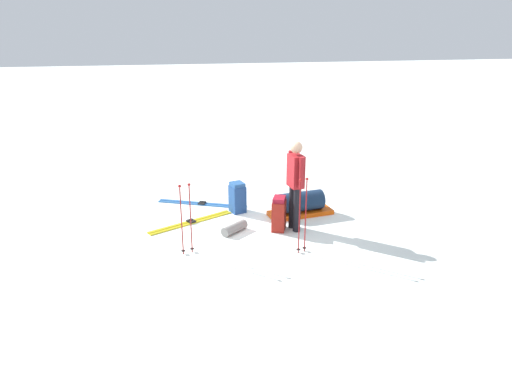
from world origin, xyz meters
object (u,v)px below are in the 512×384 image
ski_pair_near (191,222)px  ski_pair_far (202,204)px  ski_poles_planted_near (303,212)px  backpack_large_dark (279,214)px  skier_standing (296,181)px  sleeping_mat_rolled (234,228)px  ski_poles_planted_far (186,215)px  gear_sled (301,204)px  backpack_bright (237,198)px

ski_pair_near → ski_pair_far: bearing=-108.3°
ski_poles_planted_near → backpack_large_dark: bearing=-81.9°
skier_standing → ski_poles_planted_near: bearing=80.8°
ski_pair_near → sleeping_mat_rolled: sleeping_mat_rolled is taller
ski_poles_planted_near → sleeping_mat_rolled: 1.56m
skier_standing → ski_poles_planted_far: (2.05, 0.58, -0.27)m
skier_standing → gear_sled: skier_standing is taller
backpack_bright → ski_poles_planted_far: (1.16, 1.67, 0.38)m
backpack_large_dark → sleeping_mat_rolled: backpack_large_dark is taller
backpack_large_dark → ski_poles_planted_far: 1.90m
ski_poles_planted_far → sleeping_mat_rolled: (-0.92, -0.66, -0.60)m
ski_poles_planted_far → sleeping_mat_rolled: 1.28m
backpack_large_dark → backpack_bright: size_ratio=1.03×
gear_sled → sleeping_mat_rolled: 1.58m
backpack_large_dark → ski_poles_planted_near: (-0.14, 0.98, 0.41)m
ski_poles_planted_near → ski_poles_planted_far: bearing=-11.0°
ski_pair_near → backpack_bright: 1.10m
ski_poles_planted_near → skier_standing: bearing=-99.2°
ski_pair_far → backpack_large_dark: bearing=127.8°
ski_poles_planted_near → sleeping_mat_rolled: (0.98, -1.03, -0.64)m
backpack_large_dark → ski_poles_planted_near: 1.07m
sleeping_mat_rolled → ski_pair_far: bearing=-74.8°
ski_pair_far → backpack_large_dark: backpack_large_dark is taller
backpack_bright → ski_poles_planted_far: 2.07m
ski_pair_far → ski_poles_planted_near: 3.07m
ski_pair_near → ski_poles_planted_near: size_ratio=1.28×
backpack_large_dark → gear_sled: bearing=-134.6°
backpack_bright → sleeping_mat_rolled: 1.07m
backpack_bright → ski_poles_planted_near: ski_poles_planted_near is taller
backpack_bright → sleeping_mat_rolled: backpack_bright is taller
backpack_large_dark → ski_poles_planted_near: size_ratio=0.49×
ski_poles_planted_near → backpack_bright: bearing=-70.1°
ski_pair_far → gear_sled: 2.16m
backpack_bright → skier_standing: bearing=129.2°
skier_standing → sleeping_mat_rolled: size_ratio=3.09×
ski_pair_near → ski_pair_far: same height
gear_sled → sleeping_mat_rolled: (1.46, 0.58, -0.13)m
ski_pair_near → backpack_bright: bearing=-159.0°
ski_pair_near → backpack_large_dark: backpack_large_dark is taller
ski_pair_far → backpack_bright: backpack_bright is taller
ski_pair_far → ski_poles_planted_far: ski_poles_planted_far is taller
skier_standing → ski_pair_far: bearing=-46.9°
skier_standing → backpack_bright: bearing=-50.8°
ski_pair_far → ski_poles_planted_near: size_ratio=1.40×
backpack_large_dark → skier_standing: bearing=173.7°
ski_pair_far → ski_poles_planted_far: size_ratio=1.50×
ski_pair_near → sleeping_mat_rolled: 0.99m
backpack_bright → sleeping_mat_rolled: bearing=76.7°
skier_standing → gear_sled: (-0.33, -0.66, -0.73)m
gear_sled → ski_pair_near: bearing=-1.4°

